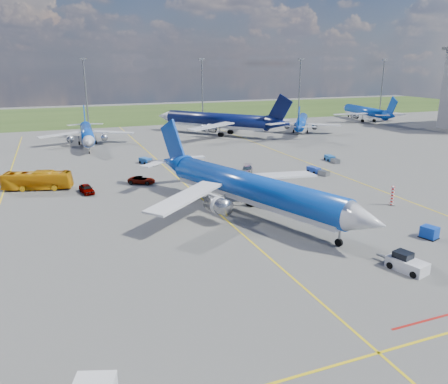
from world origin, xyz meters
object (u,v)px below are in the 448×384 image
object	(u,v)px
bg_jet_nnw	(88,146)
apron_bus	(37,180)
baggage_tug_c	(148,162)
pushback_tug	(406,263)
bg_jet_n	(217,134)
warning_post	(392,196)
bg_jet_ene	(365,121)
baggage_tug_w	(317,171)
uld_container	(429,232)
baggage_tug_e	(332,159)
service_car_a	(87,189)
bg_jet_ne	(301,132)
service_car_b	(142,180)
service_car_c	(247,170)
main_airliner	(251,215)

from	to	relation	value
bg_jet_nnw	apron_bus	size ratio (longest dim) A/B	3.01
baggage_tug_c	apron_bus	bearing A→B (deg)	-173.38
pushback_tug	bg_jet_n	bearing A→B (deg)	66.31
warning_post	bg_jet_ene	world-z (taller)	bg_jet_ene
baggage_tug_w	baggage_tug_c	size ratio (longest dim) A/B	0.95
uld_container	warning_post	bearing A→B (deg)	51.26
apron_bus	baggage_tug_c	size ratio (longest dim) A/B	2.07
bg_jet_ene	baggage_tug_e	size ratio (longest dim) A/B	7.34
uld_container	baggage_tug_c	distance (m)	58.83
service_car_a	baggage_tug_w	bearing A→B (deg)	-13.75
service_car_a	baggage_tug_e	distance (m)	52.90
bg_jet_n	baggage_tug_c	xyz separation A→B (m)	(-28.07, -33.06, 0.57)
bg_jet_ne	pushback_tug	size ratio (longest dim) A/B	6.04
bg_jet_n	uld_container	bearing A→B (deg)	48.17
apron_bus	pushback_tug	bearing A→B (deg)	-126.41
apron_bus	service_car_b	world-z (taller)	apron_bus
warning_post	service_car_b	world-z (taller)	warning_post
bg_jet_n	service_car_b	world-z (taller)	bg_jet_n
service_car_c	uld_container	bearing A→B (deg)	-52.31
bg_jet_ne	baggage_tug_e	distance (m)	43.57
baggage_tug_w	main_airliner	bearing A→B (deg)	-154.73
main_airliner	bg_jet_n	bearing A→B (deg)	53.50
bg_jet_n	bg_jet_ene	distance (m)	64.01
main_airliner	pushback_tug	size ratio (longest dim) A/B	7.76
warning_post	uld_container	size ratio (longest dim) A/B	1.61
warning_post	uld_container	world-z (taller)	warning_post
bg_jet_ne	bg_jet_n	bearing A→B (deg)	23.97
main_airliner	baggage_tug_w	size ratio (longest dim) A/B	8.38
apron_bus	bg_jet_nnw	bearing A→B (deg)	-0.20
service_car_c	bg_jet_ene	bearing A→B (deg)	64.80
service_car_b	warning_post	bearing A→B (deg)	-97.74
pushback_tug	service_car_b	bearing A→B (deg)	97.81
warning_post	baggage_tug_c	distance (m)	50.64
bg_jet_nnw	baggage_tug_w	bearing A→B (deg)	-47.81
main_airliner	pushback_tug	xyz separation A→B (m)	(7.84, -21.65, 0.77)
uld_container	service_car_b	distance (m)	47.76
baggage_tug_c	baggage_tug_e	xyz separation A→B (m)	(38.45, -12.00, -0.04)
uld_container	service_car_b	bearing A→B (deg)	109.54
baggage_tug_e	main_airliner	bearing A→B (deg)	-132.33
warning_post	apron_bus	bearing A→B (deg)	150.02
bg_jet_n	main_airliner	world-z (taller)	bg_jet_n
warning_post	bg_jet_ne	world-z (taller)	bg_jet_ne
bg_jet_ene	service_car_b	size ratio (longest dim) A/B	7.90
bg_jet_ne	uld_container	bearing A→B (deg)	103.27
bg_jet_ene	uld_container	xyz separation A→B (m)	(-67.39, -96.75, 0.75)
bg_jet_ne	main_airliner	distance (m)	81.83
baggage_tug_e	baggage_tug_w	bearing A→B (deg)	-129.12
warning_post	baggage_tug_e	distance (m)	31.20
warning_post	baggage_tug_w	bearing A→B (deg)	88.71
bg_jet_nnw	bg_jet_ene	world-z (taller)	bg_jet_ene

